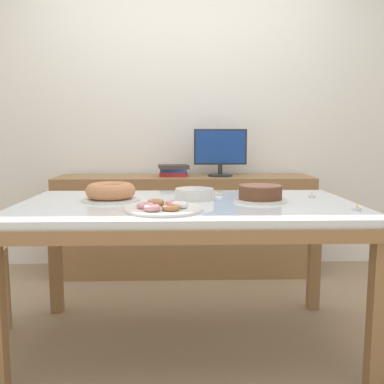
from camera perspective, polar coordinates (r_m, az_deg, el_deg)
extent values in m
plane|color=#997F60|center=(2.48, -0.63, -19.44)|extent=(12.00, 12.00, 0.00)
cube|color=white|center=(3.74, -1.08, 10.29)|extent=(8.00, 0.10, 2.60)
cube|color=silver|center=(2.24, -0.66, -1.86)|extent=(1.75, 0.98, 0.04)
cube|color=olive|center=(1.79, -0.40, -5.84)|extent=(1.78, 0.08, 0.06)
cube|color=olive|center=(2.70, -0.83, -1.23)|extent=(1.78, 0.08, 0.06)
cube|color=olive|center=(2.39, -21.55, -2.96)|extent=(0.08, 1.01, 0.06)
cube|color=olive|center=(2.41, 19.99, -2.78)|extent=(0.08, 1.01, 0.06)
cube|color=olive|center=(2.11, 23.48, -14.42)|extent=(0.07, 0.07, 0.72)
cube|color=olive|center=(2.87, -17.75, -8.29)|extent=(0.07, 0.07, 0.72)
cube|color=olive|center=(2.89, 16.00, -8.10)|extent=(0.07, 0.07, 0.72)
cube|color=tan|center=(2.76, -23.57, -12.08)|extent=(0.05, 0.05, 0.45)
cube|color=olive|center=(3.51, -1.00, -4.36)|extent=(2.05, 0.44, 0.79)
cylinder|color=#262628|center=(3.46, 3.77, 2.25)|extent=(0.20, 0.20, 0.02)
cylinder|color=#262628|center=(3.46, 3.78, 3.12)|extent=(0.04, 0.04, 0.09)
cube|color=#262628|center=(3.45, 3.80, 6.02)|extent=(0.42, 0.02, 0.28)
cube|color=navy|center=(3.44, 3.82, 6.02)|extent=(0.40, 0.00, 0.26)
cube|color=maroon|center=(3.45, -2.46, 2.39)|extent=(0.23, 0.19, 0.03)
cube|color=#23478C|center=(3.44, -2.46, 2.89)|extent=(0.21, 0.15, 0.03)
cube|color=#3F3838|center=(3.44, -2.46, 3.38)|extent=(0.25, 0.21, 0.03)
cylinder|color=silver|center=(2.30, 9.07, -1.07)|extent=(0.29, 0.29, 0.01)
cylinder|color=brown|center=(2.30, 9.09, -0.08)|extent=(0.23, 0.23, 0.07)
cylinder|color=brown|center=(2.29, 9.11, 0.84)|extent=(0.22, 0.22, 0.01)
cylinder|color=silver|center=(2.34, -10.77, -0.97)|extent=(0.31, 0.31, 0.01)
torus|color=#BC7A4C|center=(2.33, -10.80, 0.17)|extent=(0.27, 0.27, 0.08)
cylinder|color=silver|center=(2.00, -3.76, -2.30)|extent=(0.37, 0.37, 0.01)
torus|color=white|center=(1.98, -1.67, -1.74)|extent=(0.08, 0.08, 0.03)
torus|color=pink|center=(2.07, -2.60, -1.43)|extent=(0.07, 0.07, 0.02)
torus|color=#B27042|center=(2.08, -4.85, -1.37)|extent=(0.08, 0.08, 0.03)
torus|color=pink|center=(1.99, -6.26, -1.81)|extent=(0.08, 0.08, 0.02)
torus|color=pink|center=(1.91, -5.34, -2.13)|extent=(0.08, 0.08, 0.03)
torus|color=#B27042|center=(1.92, -2.84, -2.09)|extent=(0.08, 0.08, 0.02)
cylinder|color=silver|center=(2.34, 0.33, -0.85)|extent=(0.21, 0.21, 0.01)
cylinder|color=silver|center=(2.34, 0.33, -0.61)|extent=(0.21, 0.21, 0.01)
cylinder|color=silver|center=(2.34, 0.34, -0.37)|extent=(0.21, 0.21, 0.01)
cylinder|color=silver|center=(2.34, 0.34, -0.13)|extent=(0.21, 0.21, 0.01)
cylinder|color=silver|center=(2.34, 0.34, 0.12)|extent=(0.21, 0.21, 0.01)
cylinder|color=silver|center=(2.34, 0.34, 0.36)|extent=(0.21, 0.21, 0.01)
cylinder|color=silver|center=(2.49, 15.67, -0.56)|extent=(0.04, 0.04, 0.02)
cylinder|color=white|center=(2.49, 15.68, -0.43)|extent=(0.03, 0.03, 0.00)
cone|color=#F9B74C|center=(2.49, 15.69, -0.13)|extent=(0.01, 0.01, 0.02)
cylinder|color=silver|center=(2.48, 3.58, -0.31)|extent=(0.04, 0.04, 0.02)
cylinder|color=white|center=(2.48, 3.58, -0.17)|extent=(0.03, 0.03, 0.00)
cone|color=#F9B74C|center=(2.48, 3.58, 0.12)|extent=(0.01, 0.01, 0.02)
cylinder|color=silver|center=(2.13, 21.12, -2.14)|extent=(0.04, 0.04, 0.02)
cylinder|color=white|center=(2.13, 21.13, -1.98)|extent=(0.03, 0.03, 0.00)
cone|color=#F9B74C|center=(2.13, 21.14, -1.64)|extent=(0.01, 0.01, 0.02)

